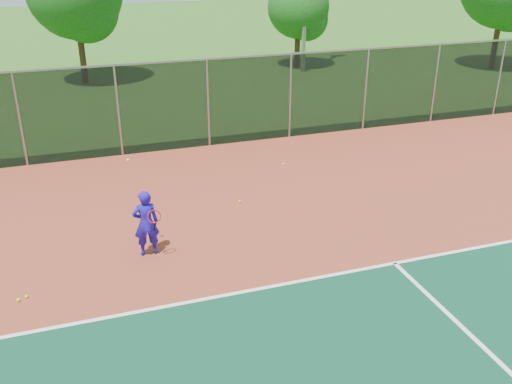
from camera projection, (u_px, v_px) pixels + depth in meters
ground at (384, 373)px, 9.61m from camera, size 120.00×120.00×0.00m
court_apron at (333, 306)px, 11.34m from camera, size 30.00×20.00×0.02m
fence_back at (208, 102)px, 19.35m from camera, size 30.00×0.06×3.03m
tennis_player at (146, 223)px, 12.85m from camera, size 0.59×0.61×2.35m
practice_ball_0 at (284, 164)px, 18.25m from camera, size 0.07×0.07×0.07m
practice_ball_1 at (18, 300)px, 11.44m from camera, size 0.07×0.07×0.07m
practice_ball_3 at (27, 296)px, 11.55m from camera, size 0.07×0.07×0.07m
practice_ball_4 at (240, 201)px, 15.68m from camera, size 0.07×0.07×0.07m
tree_back_mid at (301, 10)px, 30.68m from camera, size 3.33×3.33×4.89m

